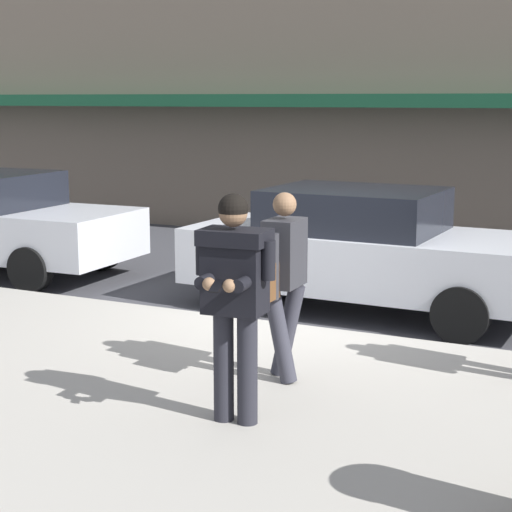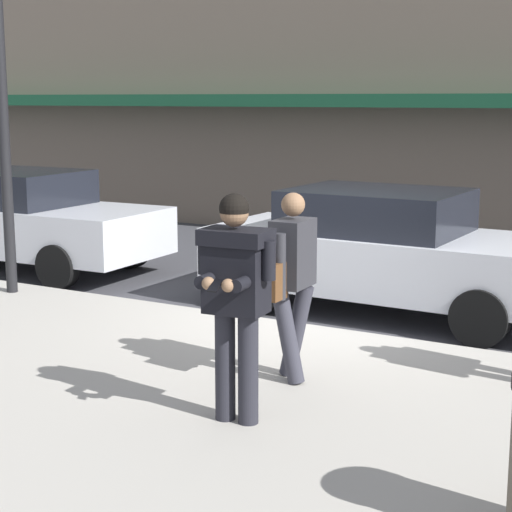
% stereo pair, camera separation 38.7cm
% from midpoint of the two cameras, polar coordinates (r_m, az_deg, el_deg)
% --- Properties ---
extents(ground_plane, '(80.00, 80.00, 0.00)m').
position_cam_midpoint_polar(ground_plane, '(9.90, 4.91, -5.04)').
color(ground_plane, '#3D3D42').
extents(sidewalk, '(32.00, 5.30, 0.14)m').
position_cam_midpoint_polar(sidewalk, '(7.03, 2.57, -11.01)').
color(sidewalk, '#A8A399').
rests_on(sidewalk, ground).
extents(curb_paint_line, '(28.00, 0.12, 0.01)m').
position_cam_midpoint_polar(curb_paint_line, '(9.59, 10.50, -5.68)').
color(curb_paint_line, silver).
rests_on(curb_paint_line, ground).
extents(parked_sedan_near, '(4.55, 2.03, 1.54)m').
position_cam_midpoint_polar(parked_sedan_near, '(13.73, -14.60, 2.39)').
color(parked_sedan_near, silver).
rests_on(parked_sedan_near, ground).
extents(parked_sedan_mid, '(4.54, 2.00, 1.54)m').
position_cam_midpoint_polar(parked_sedan_mid, '(10.69, 9.72, 0.35)').
color(parked_sedan_mid, silver).
rests_on(parked_sedan_mid, ground).
extents(man_texting_on_phone, '(0.65, 0.60, 1.81)m').
position_cam_midpoint_polar(man_texting_on_phone, '(6.52, 0.33, -1.85)').
color(man_texting_on_phone, '#23232B').
rests_on(man_texting_on_phone, sidewalk).
extents(pedestrian_with_bag, '(0.34, 0.72, 1.70)m').
position_cam_midpoint_polar(pedestrian_with_bag, '(7.56, 3.85, -1.28)').
color(pedestrian_with_bag, '#33333D').
rests_on(pedestrian_with_bag, sidewalk).
extents(street_lamp_post, '(0.36, 0.36, 4.88)m').
position_cam_midpoint_polar(street_lamp_post, '(11.36, -15.75, 12.61)').
color(street_lamp_post, black).
rests_on(street_lamp_post, sidewalk).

